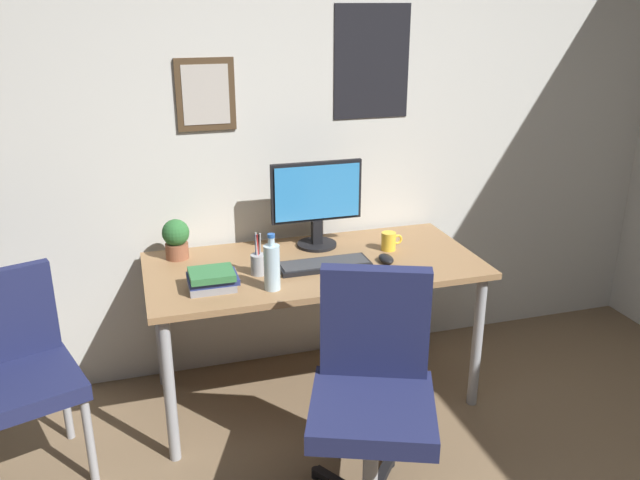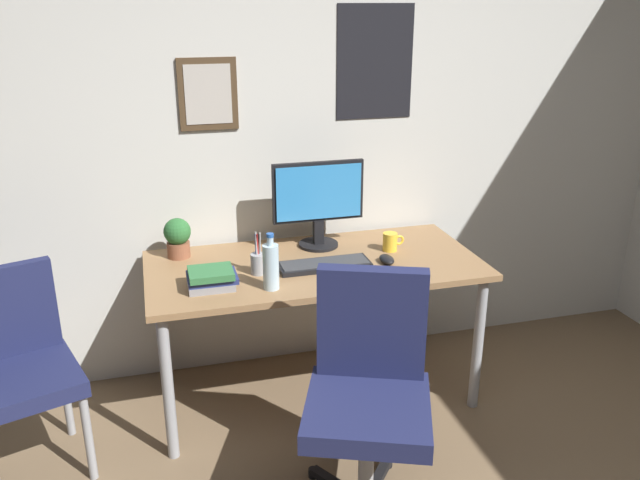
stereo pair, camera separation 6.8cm
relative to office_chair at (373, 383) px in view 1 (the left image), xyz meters
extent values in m
cube|color=silver|center=(0.03, 1.22, 0.77)|extent=(4.40, 0.08, 2.60)
cube|color=#4C3823|center=(-0.42, 1.18, 0.95)|extent=(0.28, 0.02, 0.34)
cube|color=beige|center=(-0.42, 1.17, 0.95)|extent=(0.22, 0.00, 0.28)
cube|color=black|center=(0.42, 1.18, 1.07)|extent=(0.40, 0.01, 0.56)
cube|color=#936D47|center=(-0.01, 0.77, 0.18)|extent=(1.58, 0.75, 0.03)
cylinder|color=#9EA0A5|center=(-0.74, 0.46, -0.18)|extent=(0.05, 0.05, 0.69)
cylinder|color=#9EA0A5|center=(0.72, 0.46, -0.18)|extent=(0.05, 0.05, 0.69)
cylinder|color=#9EA0A5|center=(-0.74, 1.08, -0.18)|extent=(0.05, 0.05, 0.69)
cylinder|color=#9EA0A5|center=(0.72, 1.08, -0.18)|extent=(0.05, 0.05, 0.69)
cube|color=#1E234C|center=(-0.03, -0.07, -0.07)|extent=(0.60, 0.60, 0.08)
cube|color=#1E234C|center=(0.04, 0.11, 0.20)|extent=(0.42, 0.22, 0.45)
cylinder|color=#9EA0A5|center=(-0.03, -0.07, -0.32)|extent=(0.08, 0.08, 0.42)
cube|color=black|center=(0.06, 0.03, -0.49)|extent=(0.21, 0.24, 0.03)
cylinder|color=black|center=(0.15, 0.14, -0.51)|extent=(0.05, 0.05, 0.04)
cylinder|color=black|center=(-0.18, 0.16, -0.51)|extent=(0.05, 0.05, 0.04)
cube|color=#1E234C|center=(-1.30, 0.52, -0.09)|extent=(0.53, 0.53, 0.07)
cube|color=#1E234C|center=(-1.36, 0.70, 0.15)|extent=(0.40, 0.17, 0.40)
cylinder|color=#9EA0A5|center=(-1.07, 0.40, -0.33)|extent=(0.05, 0.05, 0.41)
cylinder|color=#9EA0A5|center=(-1.19, 0.74, -0.33)|extent=(0.05, 0.05, 0.41)
cylinder|color=black|center=(0.07, 0.98, 0.20)|extent=(0.20, 0.20, 0.01)
cube|color=black|center=(0.07, 0.98, 0.27)|extent=(0.05, 0.04, 0.12)
cube|color=black|center=(0.07, 0.99, 0.48)|extent=(0.46, 0.02, 0.30)
cube|color=#338CD8|center=(0.07, 0.97, 0.48)|extent=(0.43, 0.00, 0.27)
cube|color=black|center=(0.02, 0.70, 0.21)|extent=(0.43, 0.15, 0.02)
cube|color=#38383A|center=(0.02, 0.70, 0.22)|extent=(0.41, 0.13, 0.00)
ellipsoid|color=black|center=(0.32, 0.68, 0.21)|extent=(0.06, 0.11, 0.04)
cylinder|color=silver|center=(-0.26, 0.53, 0.29)|extent=(0.07, 0.07, 0.20)
cylinder|color=silver|center=(-0.26, 0.53, 0.41)|extent=(0.03, 0.03, 0.04)
cylinder|color=#2659B2|center=(-0.26, 0.53, 0.44)|extent=(0.03, 0.03, 0.01)
cylinder|color=yellow|center=(0.39, 0.83, 0.24)|extent=(0.07, 0.07, 0.09)
torus|color=yellow|center=(0.44, 0.83, 0.24)|extent=(0.05, 0.01, 0.05)
cylinder|color=brown|center=(-0.63, 1.02, 0.23)|extent=(0.11, 0.11, 0.07)
sphere|color=#2D6B33|center=(-0.63, 1.02, 0.32)|extent=(0.13, 0.13, 0.13)
ellipsoid|color=#287A38|center=(-0.65, 1.04, 0.32)|extent=(0.07, 0.08, 0.02)
ellipsoid|color=#287A38|center=(-0.59, 1.04, 0.32)|extent=(0.07, 0.08, 0.02)
ellipsoid|color=#287A38|center=(-0.65, 0.99, 0.33)|extent=(0.08, 0.07, 0.02)
cylinder|color=#9EA0A5|center=(-0.29, 0.71, 0.24)|extent=(0.07, 0.07, 0.09)
cylinder|color=#263FBF|center=(-0.30, 0.72, 0.32)|extent=(0.01, 0.01, 0.13)
cylinder|color=red|center=(-0.29, 0.71, 0.32)|extent=(0.01, 0.01, 0.13)
cylinder|color=black|center=(-0.28, 0.72, 0.32)|extent=(0.01, 0.01, 0.13)
cylinder|color=#9EA0A5|center=(-0.28, 0.71, 0.32)|extent=(0.01, 0.03, 0.14)
cylinder|color=#9EA0A5|center=(-0.30, 0.71, 0.32)|extent=(0.01, 0.02, 0.14)
cube|color=gray|center=(-0.52, 0.61, 0.21)|extent=(0.20, 0.15, 0.03)
cube|color=navy|center=(-0.51, 0.62, 0.24)|extent=(0.21, 0.16, 0.02)
cube|color=#33723F|center=(-0.51, 0.60, 0.26)|extent=(0.19, 0.16, 0.03)
camera|label=1|loc=(-0.81, -1.98, 1.37)|focal=36.56mm
camera|label=2|loc=(-0.74, -2.00, 1.37)|focal=36.56mm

